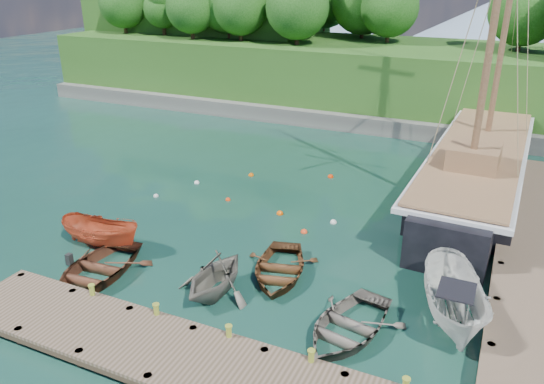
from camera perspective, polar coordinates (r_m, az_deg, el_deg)
The scene contains 24 objects.
ground at distance 23.66m, azimuth -2.85°, elevation -8.16°, with size 160.00×160.00×0.00m, color #0F3123.
dock_near at distance 18.03m, azimuth -6.89°, elevation -18.07°, with size 20.00×3.20×1.10m.
dock_east at distance 27.62m, azimuth 26.33°, elevation -4.88°, with size 3.20×24.00×1.10m.
bollard_0 at distance 22.25m, azimuth -18.53°, elevation -11.72°, with size 0.26×0.26×0.45m, color olive.
bollard_1 at distance 20.57m, azimuth -12.15°, elevation -14.09°, with size 0.26×0.26×0.45m, color olive.
bollard_2 at distance 19.22m, azimuth -4.59°, elevation -16.62°, with size 0.26×0.26×0.45m, color olive.
bollard_3 at distance 18.26m, azimuth 4.17°, elevation -19.13°, with size 0.26×0.26×0.45m, color olive.
rowboat_0 at distance 24.18m, azimuth -18.32°, elevation -8.69°, with size 3.57×5.00×1.04m, color #512C1C.
rowboat_1 at distance 22.11m, azimuth -6.06°, elevation -10.73°, with size 3.19×3.69×1.94m, color #625E53.
rowboat_2 at distance 23.08m, azimuth 0.71°, elevation -9.00°, with size 3.19×4.47×0.93m, color #4F2E17.
rowboat_3 at distance 20.05m, azimuth 8.05°, elevation -14.86°, with size 3.31×4.64×0.96m, color #5D564D.
motorboat_orange at distance 26.56m, azimuth -17.72°, elevation -5.62°, with size 1.60×4.25×1.64m, color #BB4725.
cabin_boat_white at distance 21.48m, azimuth 18.76°, elevation -13.13°, with size 2.08×5.52×2.13m, color silver.
schooner at distance 33.32m, azimuth 21.12°, elevation 1.92°, with size 5.74×27.68×20.31m.
mooring_buoy_0 at distance 31.43m, azimuth -12.37°, elevation -0.47°, with size 0.30×0.30×0.30m, color silver.
mooring_buoy_1 at distance 30.32m, azimuth -4.76°, elevation -0.89°, with size 0.29×0.29×0.29m, color red.
mooring_buoy_2 at distance 28.53m, azimuth 0.85°, elevation -2.39°, with size 0.36×0.36×0.36m, color #F05302.
mooring_buoy_3 at distance 27.75m, azimuth 6.61°, elevation -3.32°, with size 0.34×0.34×0.34m, color silver.
mooring_buoy_4 at distance 33.82m, azimuth -2.27°, elevation 1.77°, with size 0.34×0.34×0.34m, color #DF5B03.
mooring_buoy_5 at distance 33.73m, azimuth 6.31°, elevation 1.59°, with size 0.36×0.36×0.36m, color red.
mooring_buoy_6 at distance 32.92m, azimuth -8.09°, elevation 0.94°, with size 0.33×0.33×0.33m, color silver.
mooring_buoy_7 at distance 26.65m, azimuth 3.47°, elevation -4.37°, with size 0.34×0.34×0.34m, color #EE4218.
headland at distance 54.51m, azimuth 0.23°, elevation 15.93°, with size 51.00×19.31×12.90m.
distant_ridge at distance 88.40m, azimuth 22.11°, elevation 16.28°, with size 117.00×40.00×10.00m.
Camera 1 is at (9.49, -17.90, 12.22)m, focal length 35.00 mm.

